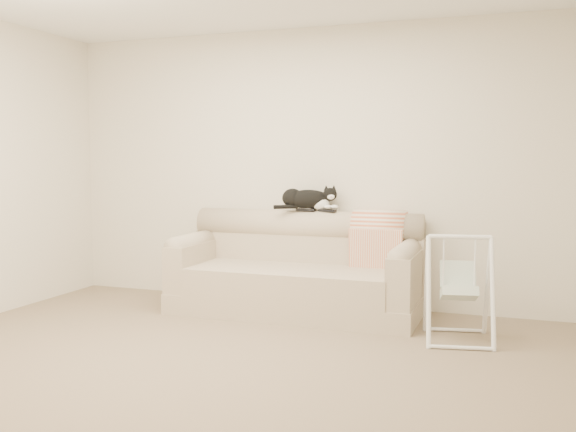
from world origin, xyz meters
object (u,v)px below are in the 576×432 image
Objects in this scene: sofa at (298,273)px; baby_swing at (459,288)px; remote_b at (327,210)px; remote_a at (306,210)px; tuxedo_cat at (308,199)px.

sofa reaches higher than baby_swing.
remote_b is 0.22× the size of baby_swing.
tuxedo_cat is (0.02, 0.01, 0.10)m from remote_a.
sofa is 0.63m from remote_b.
remote_a is 0.31× the size of tuxedo_cat.
baby_swing is (1.45, -0.71, -0.50)m from remote_a.
sofa is at bearing -93.97° from tuxedo_cat.
sofa is 2.69× the size of baby_swing.
sofa is 3.82× the size of tuxedo_cat.
tuxedo_cat is at bearing 86.03° from sofa.
tuxedo_cat is at bearing 153.23° from baby_swing.
baby_swing is at bearing -26.12° from remote_a.
tuxedo_cat is (0.02, 0.23, 0.66)m from sofa.
remote_a is 0.10m from tuxedo_cat.
remote_b is at bearing 46.62° from sofa.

